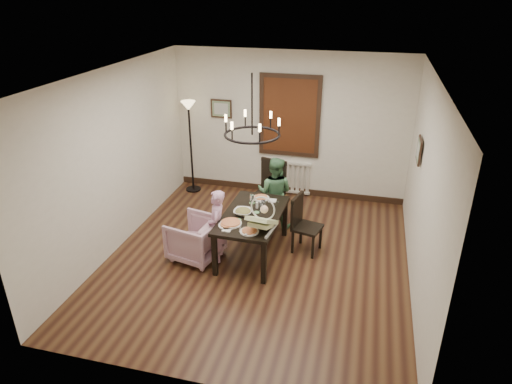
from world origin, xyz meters
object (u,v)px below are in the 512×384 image
at_px(floor_lamp, 191,148).
at_px(chair_right, 308,225).
at_px(armchair, 195,239).
at_px(elderly_woman, 217,232).
at_px(dining_table, 252,219).
at_px(seated_man, 275,198).
at_px(baby_bouncer, 262,219).
at_px(chair_far, 268,192).
at_px(drinking_glass, 261,208).

bearing_deg(floor_lamp, chair_right, -33.83).
relative_size(armchair, elderly_woman, 0.76).
xyz_separation_m(dining_table, elderly_woman, (-0.48, -0.27, -0.15)).
distance_m(chair_right, floor_lamp, 3.16).
xyz_separation_m(seated_man, baby_bouncer, (0.12, -1.42, 0.35)).
bearing_deg(chair_right, dining_table, 123.81).
distance_m(dining_table, chair_right, 0.87).
bearing_deg(elderly_woman, armchair, -97.00).
distance_m(chair_far, armchair, 1.68).
bearing_deg(drinking_glass, elderly_woman, -148.35).
relative_size(elderly_woman, baby_bouncer, 1.81).
height_order(baby_bouncer, drinking_glass, baby_bouncer).
distance_m(armchair, drinking_glass, 1.12).
bearing_deg(armchair, chair_far, 163.94).
xyz_separation_m(dining_table, armchair, (-0.82, -0.31, -0.30)).
height_order(dining_table, seated_man, seated_man).
bearing_deg(seated_man, armchair, 57.47).
bearing_deg(armchair, elderly_woman, 108.65).
relative_size(dining_table, chair_far, 1.39).
height_order(dining_table, chair_far, chair_far).
xyz_separation_m(chair_right, seated_man, (-0.67, 0.68, 0.06)).
xyz_separation_m(chair_far, floor_lamp, (-1.77, 0.89, 0.35)).
bearing_deg(chair_far, baby_bouncer, -65.82).
height_order(armchair, baby_bouncer, baby_bouncer).
height_order(elderly_woman, seated_man, seated_man).
bearing_deg(chair_far, elderly_woman, -93.44).
bearing_deg(floor_lamp, armchair, -67.64).
relative_size(chair_right, floor_lamp, 0.52).
xyz_separation_m(chair_right, elderly_woman, (-1.29, -0.58, 0.01)).
bearing_deg(drinking_glass, dining_table, -141.12).
relative_size(chair_right, drinking_glass, 6.89).
bearing_deg(seated_man, chair_far, -43.33).
bearing_deg(floor_lamp, baby_bouncer, -50.55).
xyz_separation_m(dining_table, floor_lamp, (-1.79, 2.04, 0.28)).
bearing_deg(drinking_glass, floor_lamp, 134.38).
relative_size(baby_bouncer, drinking_glass, 3.88).
distance_m(chair_far, elderly_woman, 1.50).
bearing_deg(drinking_glass, armchair, -156.78).
height_order(dining_table, chair_right, chair_right).
bearing_deg(elderly_woman, chair_far, 149.26).
height_order(drinking_glass, floor_lamp, floor_lamp).
relative_size(chair_far, floor_lamp, 0.61).
distance_m(armchair, baby_bouncer, 1.22).
bearing_deg(chair_far, drinking_glass, -68.23).
distance_m(seated_man, floor_lamp, 2.23).
bearing_deg(baby_bouncer, chair_right, 61.44).
bearing_deg(elderly_woman, floor_lamp, -163.48).
relative_size(chair_right, seated_man, 0.89).
bearing_deg(chair_far, chair_right, -31.45).
bearing_deg(seated_man, dining_table, 86.26).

